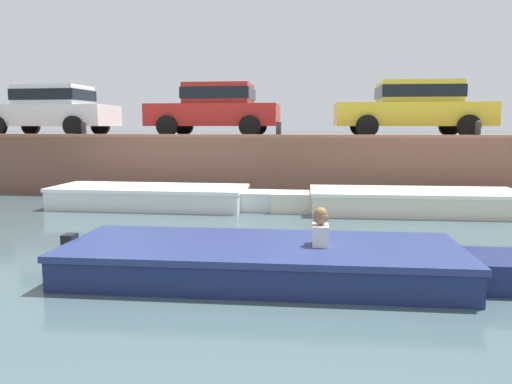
{
  "coord_description": "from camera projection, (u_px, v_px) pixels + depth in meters",
  "views": [
    {
      "loc": [
        0.43,
        -1.0,
        1.94
      ],
      "look_at": [
        -0.3,
        4.26,
        1.24
      ],
      "focal_mm": 35.0,
      "sensor_mm": 36.0,
      "label": 1
    }
  ],
  "objects": [
    {
      "name": "ground_plane",
      "position": [
        294.0,
        260.0,
        7.27
      ],
      "size": [
        400.0,
        400.0,
        0.0
      ],
      "primitive_type": "plane",
      "color": "#3D5156"
    },
    {
      "name": "far_quay_wall",
      "position": [
        312.0,
        161.0,
        16.08
      ],
      "size": [
        60.0,
        6.0,
        1.63
      ],
      "primitive_type": "cube",
      "color": "brown",
      "rests_on": "ground"
    },
    {
      "name": "far_wall_coping",
      "position": [
        309.0,
        136.0,
        13.13
      ],
      "size": [
        60.0,
        0.24,
        0.08
      ],
      "primitive_type": "cube",
      "color": "#925F4C",
      "rests_on": "far_quay_wall"
    },
    {
      "name": "boat_moored_west_white",
      "position": [
        159.0,
        197.0,
        11.95
      ],
      "size": [
        5.48,
        1.72,
        0.5
      ],
      "color": "white",
      "rests_on": "ground"
    },
    {
      "name": "boat_moored_central_cream",
      "position": [
        403.0,
        201.0,
        11.2
      ],
      "size": [
        5.54,
        1.88,
        0.51
      ],
      "color": "silver",
      "rests_on": "ground"
    },
    {
      "name": "motorboat_passing",
      "position": [
        280.0,
        261.0,
        6.38
      ],
      "size": [
        6.14,
        1.99,
        0.93
      ],
      "color": "navy",
      "rests_on": "ground"
    },
    {
      "name": "car_leftmost_white",
      "position": [
        52.0,
        108.0,
        15.55
      ],
      "size": [
        4.04,
        1.95,
        1.54
      ],
      "color": "white",
      "rests_on": "far_quay_wall"
    },
    {
      "name": "car_left_inner_red",
      "position": [
        216.0,
        108.0,
        14.83
      ],
      "size": [
        3.86,
        2.06,
        1.54
      ],
      "color": "#B2231E",
      "rests_on": "far_quay_wall"
    },
    {
      "name": "car_centre_yellow",
      "position": [
        414.0,
        107.0,
        14.06
      ],
      "size": [
        4.3,
        2.11,
        1.54
      ],
      "color": "yellow",
      "rests_on": "far_quay_wall"
    },
    {
      "name": "mooring_bollard_west",
      "position": [
        84.0,
        128.0,
        14.11
      ],
      "size": [
        0.15,
        0.15,
        0.45
      ],
      "color": "#2D2B28",
      "rests_on": "far_quay_wall"
    },
    {
      "name": "mooring_bollard_mid",
      "position": [
        279.0,
        128.0,
        13.35
      ],
      "size": [
        0.15,
        0.15,
        0.45
      ],
      "color": "#2D2B28",
      "rests_on": "far_quay_wall"
    },
    {
      "name": "mooring_bollard_east",
      "position": [
        478.0,
        129.0,
        12.65
      ],
      "size": [
        0.15,
        0.15,
        0.45
      ],
      "color": "#2D2B28",
      "rests_on": "far_quay_wall"
    }
  ]
}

